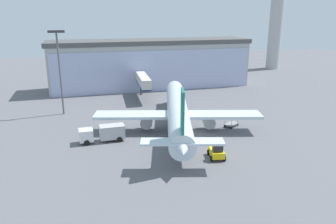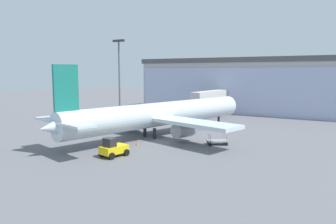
# 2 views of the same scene
# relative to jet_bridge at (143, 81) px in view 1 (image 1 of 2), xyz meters

# --- Properties ---
(ground) EXTENTS (240.00, 240.00, 0.00)m
(ground) POSITION_rel_jet_bridge_xyz_m (4.61, -26.78, -4.44)
(ground) COLOR slate
(terminal_building) EXTENTS (56.29, 13.73, 13.36)m
(terminal_building) POSITION_rel_jet_bridge_xyz_m (4.61, 13.44, 2.24)
(terminal_building) COLOR #A9A9A9
(terminal_building) RESTS_ON ground
(jet_bridge) EXTENTS (2.86, 13.03, 5.82)m
(jet_bridge) POSITION_rel_jet_bridge_xyz_m (0.00, 0.00, 0.00)
(jet_bridge) COLOR beige
(jet_bridge) RESTS_ON ground
(control_tower) EXTENTS (10.02, 10.02, 36.98)m
(control_tower) POSITION_rel_jet_bridge_xyz_m (56.34, 34.46, 18.41)
(control_tower) COLOR #AFAFAF
(control_tower) RESTS_ON ground
(apron_light_mast) EXTENTS (3.20, 0.40, 17.11)m
(apron_light_mast) POSITION_rel_jet_bridge_xyz_m (-18.51, -8.32, 5.83)
(apron_light_mast) COLOR #59595E
(apron_light_mast) RESTS_ON ground
(airplane) EXTENTS (29.52, 38.71, 10.90)m
(airplane) POSITION_rel_jet_bridge_xyz_m (2.06, -23.40, -1.06)
(airplane) COLOR silver
(airplane) RESTS_ON ground
(catering_truck) EXTENTS (7.39, 2.76, 2.65)m
(catering_truck) POSITION_rel_jet_bridge_xyz_m (-11.28, -26.13, -2.97)
(catering_truck) COLOR silver
(catering_truck) RESTS_ON ground
(baggage_cart) EXTENTS (3.21, 2.90, 1.50)m
(baggage_cart) POSITION_rel_jet_bridge_xyz_m (12.21, -24.44, -3.94)
(baggage_cart) COLOR gray
(baggage_cart) RESTS_ON ground
(pushback_tug) EXTENTS (2.63, 3.45, 2.30)m
(pushback_tug) POSITION_rel_jet_bridge_xyz_m (4.16, -36.83, -3.47)
(pushback_tug) COLOR yellow
(pushback_tug) RESTS_ON ground
(safety_cone_nose) EXTENTS (0.36, 0.36, 0.55)m
(safety_cone_nose) POSITION_rel_jet_bridge_xyz_m (2.99, -30.59, -4.16)
(safety_cone_nose) COLOR orange
(safety_cone_nose) RESTS_ON ground
(safety_cone_wingtip) EXTENTS (0.36, 0.36, 0.55)m
(safety_cone_wingtip) POSITION_rel_jet_bridge_xyz_m (-13.76, -21.43, -4.16)
(safety_cone_wingtip) COLOR orange
(safety_cone_wingtip) RESTS_ON ground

